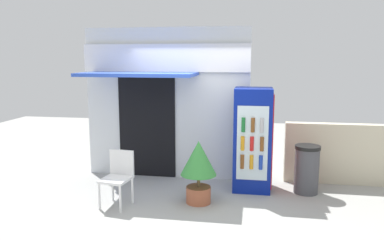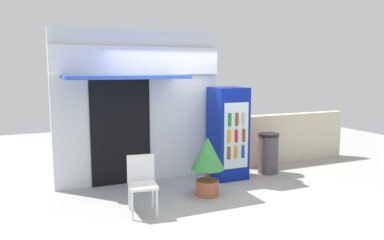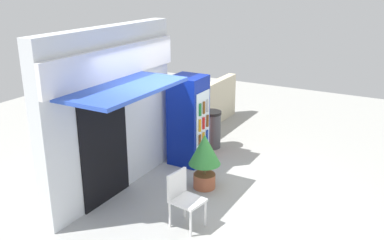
{
  "view_description": "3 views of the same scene",
  "coord_description": "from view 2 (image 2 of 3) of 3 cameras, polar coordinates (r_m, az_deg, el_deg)",
  "views": [
    {
      "loc": [
        1.03,
        -5.58,
        2.3
      ],
      "look_at": [
        0.02,
        0.45,
        1.3
      ],
      "focal_mm": 35.3,
      "sensor_mm": 36.0,
      "label": 1
    },
    {
      "loc": [
        -2.53,
        -5.43,
        2.16
      ],
      "look_at": [
        -0.08,
        0.22,
        1.31
      ],
      "focal_mm": 35.0,
      "sensor_mm": 36.0,
      "label": 2
    },
    {
      "loc": [
        -5.93,
        -3.04,
        3.63
      ],
      "look_at": [
        0.06,
        0.33,
        1.29
      ],
      "focal_mm": 39.76,
      "sensor_mm": 36.0,
      "label": 3
    }
  ],
  "objects": [
    {
      "name": "storefront_building",
      "position": [
        7.18,
        -8.33,
        2.44
      ],
      "size": [
        3.16,
        1.27,
        2.87
      ],
      "color": "silver",
      "rests_on": "ground"
    },
    {
      "name": "stone_boundary_wall",
      "position": [
        9.04,
        14.88,
        -2.59
      ],
      "size": [
        2.82,
        0.21,
        1.12
      ],
      "primitive_type": "cube",
      "color": "beige",
      "rests_on": "ground"
    },
    {
      "name": "potted_plant_near_shop",
      "position": [
        6.38,
        2.38,
        -6.07
      ],
      "size": [
        0.57,
        0.57,
        1.01
      ],
      "color": "#AD5B3D",
      "rests_on": "ground"
    },
    {
      "name": "trash_bin",
      "position": [
        7.94,
        11.53,
        -4.96
      ],
      "size": [
        0.43,
        0.43,
        0.83
      ],
      "color": "#47474C",
      "rests_on": "ground"
    },
    {
      "name": "ground",
      "position": [
        6.36,
        1.49,
        -11.98
      ],
      "size": [
        16.0,
        16.0,
        0.0
      ],
      "primitive_type": "plane",
      "color": "#A3A39E"
    },
    {
      "name": "drink_cooler",
      "position": [
        7.4,
        5.56,
        -1.99
      ],
      "size": [
        0.66,
        0.69,
        1.8
      ],
      "color": "navy",
      "rests_on": "ground"
    },
    {
      "name": "plastic_chair",
      "position": [
        5.73,
        -7.64,
        -9.06
      ],
      "size": [
        0.48,
        0.51,
        0.86
      ],
      "color": "white",
      "rests_on": "ground"
    }
  ]
}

